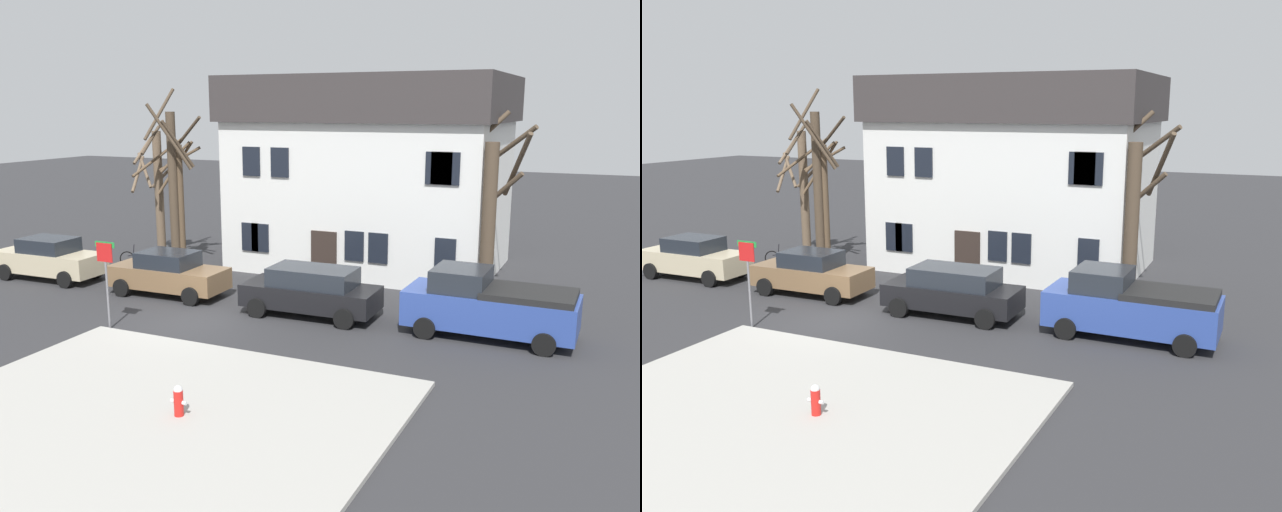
# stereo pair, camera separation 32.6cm
# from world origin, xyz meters

# --- Properties ---
(ground_plane) EXTENTS (120.00, 120.00, 0.00)m
(ground_plane) POSITION_xyz_m (0.00, 0.00, 0.00)
(ground_plane) COLOR #2D2D30
(sidewalk_slab) EXTENTS (10.98, 8.90, 0.12)m
(sidewalk_slab) POSITION_xyz_m (3.37, -6.48, 0.06)
(sidewalk_slab) COLOR #A8A59E
(sidewalk_slab) RESTS_ON ground_plane
(building_main) EXTENTS (11.59, 7.72, 8.28)m
(building_main) POSITION_xyz_m (2.56, 10.22, 4.22)
(building_main) COLOR white
(building_main) RESTS_ON ground_plane
(tree_bare_near) EXTENTS (2.12, 2.31, 5.95)m
(tree_bare_near) POSITION_xyz_m (-6.82, 7.30, 3.17)
(tree_bare_near) COLOR brown
(tree_bare_near) RESTS_ON ground_plane
(tree_bare_mid) EXTENTS (2.48, 2.43, 7.82)m
(tree_bare_mid) POSITION_xyz_m (-5.19, 6.27, 3.87)
(tree_bare_mid) COLOR #4C3D2D
(tree_bare_mid) RESTS_ON ground_plane
(tree_bare_far) EXTENTS (2.15, 2.80, 5.60)m
(tree_bare_far) POSITION_xyz_m (-5.19, 6.63, 3.06)
(tree_bare_far) COLOR brown
(tree_bare_far) RESTS_ON ground_plane
(tree_bare_end) EXTENTS (3.23, 2.15, 6.90)m
(tree_bare_end) POSITION_xyz_m (8.47, 6.75, 3.32)
(tree_bare_end) COLOR #4C3D2D
(tree_bare_end) RESTS_ON ground_plane
(car_beige_sedan) EXTENTS (4.70, 2.08, 1.74)m
(car_beige_sedan) POSITION_xyz_m (-8.63, 2.30, 0.87)
(car_beige_sedan) COLOR #C6B793
(car_beige_sedan) RESTS_ON ground_plane
(car_brown_sedan) EXTENTS (4.55, 2.03, 1.69)m
(car_brown_sedan) POSITION_xyz_m (-2.63, 2.30, 0.85)
(car_brown_sedan) COLOR brown
(car_brown_sedan) RESTS_ON ground_plane
(car_black_wagon) EXTENTS (4.70, 2.16, 1.69)m
(car_black_wagon) POSITION_xyz_m (3.40, 2.16, 0.89)
(car_black_wagon) COLOR black
(car_black_wagon) RESTS_ON ground_plane
(pickup_truck_blue) EXTENTS (5.22, 2.34, 2.11)m
(pickup_truck_blue) POSITION_xyz_m (9.32, 2.46, 1.02)
(pickup_truck_blue) COLOR #2D4799
(pickup_truck_blue) RESTS_ON ground_plane
(fire_hydrant) EXTENTS (0.42, 0.22, 0.73)m
(fire_hydrant) POSITION_xyz_m (4.05, -6.35, 0.50)
(fire_hydrant) COLOR red
(fire_hydrant) RESTS_ON sidewalk_slab
(street_sign_pole) EXTENTS (0.76, 0.07, 2.87)m
(street_sign_pole) POSITION_xyz_m (-1.92, -1.83, 2.00)
(street_sign_pole) COLOR slate
(street_sign_pole) RESTS_ON ground_plane
(bicycle_leaning) EXTENTS (1.68, 0.58, 1.03)m
(bicycle_leaning) POSITION_xyz_m (-6.70, 5.54, 0.37)
(bicycle_leaning) COLOR black
(bicycle_leaning) RESTS_ON ground_plane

